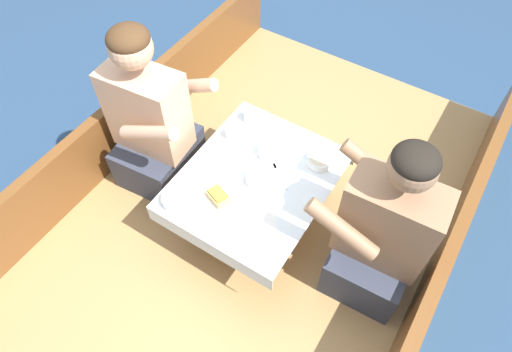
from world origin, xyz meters
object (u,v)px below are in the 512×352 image
object	(u,v)px
sandwich	(218,196)
person_starboard	(382,234)
person_port	(151,124)
coffee_cup_starboard	(233,133)
coffee_cup_port	(250,116)

from	to	relation	value
sandwich	person_starboard	bearing A→B (deg)	17.75
person_port	coffee_cup_starboard	world-z (taller)	person_port
person_starboard	sandwich	xyz separation A→B (m)	(-0.73, -0.23, 0.02)
person_starboard	coffee_cup_port	distance (m)	0.93
coffee_cup_starboard	sandwich	bearing A→B (deg)	-65.76
sandwich	coffee_cup_port	xyz separation A→B (m)	(-0.16, 0.52, -0.00)
person_port	coffee_cup_starboard	bearing A→B (deg)	19.56
person_port	person_starboard	bearing A→B (deg)	-3.49
sandwich	coffee_cup_port	world-z (taller)	coffee_cup_port
sandwich	coffee_cup_starboard	distance (m)	0.41
person_port	coffee_cup_starboard	size ratio (longest dim) A/B	9.30
person_starboard	sandwich	distance (m)	0.77
coffee_cup_starboard	coffee_cup_port	bearing A→B (deg)	86.01
person_starboard	coffee_cup_starboard	distance (m)	0.91
person_port	coffee_cup_port	xyz separation A→B (m)	(0.41, 0.33, -0.00)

